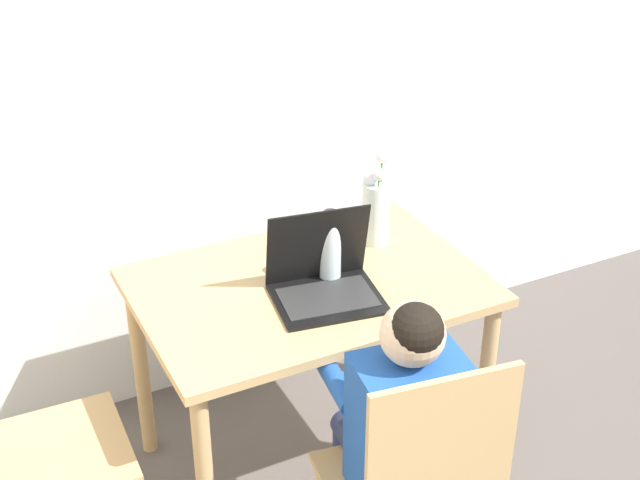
% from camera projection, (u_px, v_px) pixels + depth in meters
% --- Properties ---
extents(wall_back, '(6.40, 0.05, 2.50)m').
position_uv_depth(wall_back, '(152.00, 70.00, 2.87)').
color(wall_back, white).
rests_on(wall_back, ground_plane).
extents(dining_table, '(1.05, 0.72, 0.72)m').
position_uv_depth(dining_table, '(309.00, 310.00, 2.78)').
color(dining_table, tan).
rests_on(dining_table, ground_plane).
extents(chair_spare, '(0.41, 0.41, 0.93)m').
position_uv_depth(chair_spare, '(25.00, 449.00, 2.44)').
color(chair_spare, tan).
rests_on(chair_spare, ground_plane).
extents(person_seated, '(0.34, 0.45, 1.02)m').
position_uv_depth(person_seated, '(398.00, 417.00, 2.33)').
color(person_seated, '#1E4C9E').
rests_on(person_seated, ground_plane).
extents(laptop, '(0.35, 0.30, 0.26)m').
position_uv_depth(laptop, '(323.00, 276.00, 2.64)').
color(laptop, black).
rests_on(laptop, dining_table).
extents(flower_vase, '(0.09, 0.09, 0.32)m').
position_uv_depth(flower_vase, '(376.00, 208.00, 2.90)').
color(flower_vase, silver).
rests_on(flower_vase, dining_table).
extents(water_bottle, '(0.07, 0.07, 0.23)m').
position_uv_depth(water_bottle, '(330.00, 248.00, 2.70)').
color(water_bottle, silver).
rests_on(water_bottle, dining_table).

